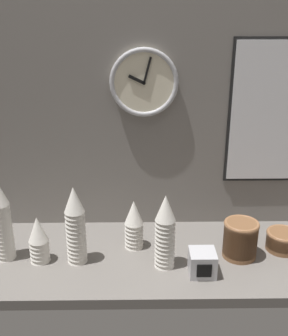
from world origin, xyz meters
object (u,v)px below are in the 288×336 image
object	(u,v)px
cup_stack_far_left	(1,220)
menu_board	(278,113)
bowl_stack_far_right	(283,240)
wall_clock	(144,83)
bowl_stack_right	(240,239)
cup_stack_center	(134,224)
napkin_dispenser	(202,263)
cup_stack_left	(39,239)
cup_stack_center_left	(75,225)
cup_stack_center_right	(165,231)

from	to	relation	value
cup_stack_far_left	menu_board	size ratio (longest dim) A/B	0.55
bowl_stack_far_right	wall_clock	world-z (taller)	wall_clock
bowl_stack_right	menu_board	bearing A→B (deg)	56.23
cup_stack_center	menu_board	size ratio (longest dim) A/B	0.34
cup_stack_center	bowl_stack_far_right	size ratio (longest dim) A/B	1.52
cup_stack_center	cup_stack_far_left	xyz separation A→B (cm)	(-49.67, -7.12, 6.14)
wall_clock	napkin_dispenser	distance (cm)	72.28
wall_clock	napkin_dispenser	world-z (taller)	wall_clock
cup_stack_left	cup_stack_center_left	world-z (taller)	cup_stack_center_left
cup_stack_far_left	menu_board	distance (cm)	116.89
bowl_stack_right	bowl_stack_far_right	distance (cm)	19.25
cup_stack_center_left	cup_stack_center_right	bearing A→B (deg)	-6.15
cup_stack_center	bowl_stack_right	xyz separation A→B (cm)	(41.08, -7.39, -2.53)
cup_stack_center_right	cup_stack_center	bearing A→B (deg)	130.65
cup_stack_far_left	cup_stack_center	bearing A→B (deg)	8.16
bowl_stack_right	napkin_dispenser	world-z (taller)	bowl_stack_right
cup_stack_center_right	bowl_stack_far_right	distance (cm)	50.17
wall_clock	menu_board	bearing A→B (deg)	0.93
menu_board	napkin_dispenser	world-z (taller)	menu_board
menu_board	cup_stack_far_left	bearing A→B (deg)	-166.29
cup_stack_center_right	menu_board	world-z (taller)	menu_board
menu_board	cup_stack_center_right	bearing A→B (deg)	-145.35
cup_stack_center	menu_board	distance (cm)	73.94
bowl_stack_far_right	bowl_stack_right	bearing A→B (deg)	-166.26
cup_stack_center	cup_stack_center_right	xyz separation A→B (cm)	(11.52, -13.42, 4.38)
cup_stack_center	cup_stack_center_left	distance (cm)	24.29
cup_stack_far_left	menu_board	world-z (taller)	menu_board
bowl_stack_far_right	cup_stack_center_right	bearing A→B (deg)	-167.62
bowl_stack_right	menu_board	size ratio (longest dim) A/B	0.25
cup_stack_center_right	napkin_dispenser	size ratio (longest dim) A/B	2.93
cup_stack_left	wall_clock	bearing A→B (deg)	34.93
cup_stack_center_right	wall_clock	xyz separation A→B (cm)	(-7.22, 31.91, 48.41)
cup_stack_center	cup_stack_far_left	size ratio (longest dim) A/B	0.63
cup_stack_center_left	cup_stack_far_left	bearing A→B (deg)	174.46
cup_stack_left	bowl_stack_right	distance (cm)	76.95
wall_clock	cup_stack_center_left	bearing A→B (deg)	-132.39
cup_stack_far_left	cup_stack_center_left	world-z (taller)	cup_stack_far_left
cup_stack_center	wall_clock	bearing A→B (deg)	76.91
cup_stack_left	cup_stack_center_left	xyz separation A→B (cm)	(14.26, -0.31, 6.14)
cup_stack_left	menu_board	size ratio (longest dim) A/B	0.31
cup_stack_left	wall_clock	world-z (taller)	wall_clock
bowl_stack_far_right	menu_board	bearing A→B (deg)	91.23
cup_stack_center_left	napkin_dispenser	xyz separation A→B (cm)	(46.47, -8.79, -10.95)
cup_stack_center	cup_stack_far_left	world-z (taller)	cup_stack_far_left
napkin_dispenser	bowl_stack_right	bearing A→B (deg)	34.83
cup_stack_far_left	napkin_dispenser	world-z (taller)	cup_stack_far_left
wall_clock	menu_board	world-z (taller)	menu_board
menu_board	napkin_dispenser	bearing A→B (deg)	-131.87
cup_stack_center	bowl_stack_right	world-z (taller)	cup_stack_center
cup_stack_center_right	bowl_stack_far_right	world-z (taller)	cup_stack_center_right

